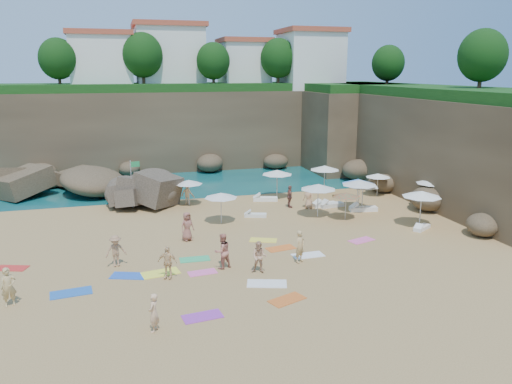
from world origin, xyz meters
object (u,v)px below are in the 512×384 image
object	(u,v)px
person_stand_2	(188,193)
person_stand_5	(143,189)
flag_pole	(133,178)
parasol_2	(325,168)
person_stand_1	(222,251)
person_stand_0	(8,287)
person_stand_4	(309,197)
lounger_0	(325,204)
person_stand_3	(290,197)
parasol_0	(189,182)
person_stand_6	(154,313)
rock_outcrop	(124,205)
parasol_1	(277,172)

from	to	relation	value
person_stand_2	person_stand_5	size ratio (longest dim) A/B	1.11
flag_pole	person_stand_5	size ratio (longest dim) A/B	2.31
parasol_2	person_stand_1	xyz separation A→B (m)	(-11.69, -14.00, -1.20)
person_stand_0	parasol_2	bearing A→B (deg)	19.14
person_stand_0	person_stand_4	bearing A→B (deg)	14.86
person_stand_1	person_stand_2	distance (m)	13.39
parasol_2	lounger_0	world-z (taller)	parasol_2
person_stand_0	flag_pole	bearing A→B (deg)	51.89
person_stand_3	parasol_0	bearing A→B (deg)	73.26
person_stand_6	parasol_2	bearing A→B (deg)	168.83
rock_outcrop	person_stand_0	size ratio (longest dim) A/B	4.11
person_stand_5	person_stand_2	bearing A→B (deg)	-47.74
flag_pole	person_stand_6	world-z (taller)	flag_pole
parasol_1	person_stand_1	size ratio (longest dim) A/B	1.30
person_stand_0	person_stand_2	world-z (taller)	person_stand_0
person_stand_6	person_stand_3	bearing A→B (deg)	172.14
person_stand_3	person_stand_4	xyz separation A→B (m)	(1.29, -0.58, 0.02)
flag_pole	person_stand_6	xyz separation A→B (m)	(0.04, -19.16, -1.50)
person_stand_0	person_stand_1	bearing A→B (deg)	-7.10
parasol_1	person_stand_5	bearing A→B (deg)	164.14
flag_pole	person_stand_0	distance (m)	16.38
parasol_1	person_stand_2	bearing A→B (deg)	179.46
parasol_0	person_stand_0	distance (m)	17.82
parasol_0	parasol_2	xyz separation A→B (m)	(11.58, 0.99, 0.32)
rock_outcrop	parasol_2	bearing A→B (deg)	-1.49
rock_outcrop	parasol_1	world-z (taller)	parasol_1
person_stand_5	parasol_2	bearing A→B (deg)	-14.34
rock_outcrop	person_stand_2	world-z (taller)	person_stand_2
person_stand_3	person_stand_6	xyz separation A→B (m)	(-11.27, -15.98, -0.05)
person_stand_3	person_stand_6	world-z (taller)	person_stand_3
parasol_1	lounger_0	xyz separation A→B (m)	(2.75, -3.40, -1.99)
rock_outcrop	person_stand_5	bearing A→B (deg)	49.45
parasol_1	flag_pole	bearing A→B (deg)	179.05
rock_outcrop	lounger_0	world-z (taller)	rock_outcrop
person_stand_2	flag_pole	bearing A→B (deg)	36.56
flag_pole	parasol_2	xyz separation A→B (m)	(15.68, 0.49, -0.15)
rock_outcrop	person_stand_4	xyz separation A→B (m)	(13.35, -4.67, 0.88)
person_stand_0	person_stand_5	bearing A→B (deg)	52.55
person_stand_2	person_stand_3	size ratio (longest dim) A/B	1.02
person_stand_1	person_stand_3	bearing A→B (deg)	-147.03
rock_outcrop	parasol_2	world-z (taller)	parasol_2
person_stand_6	flag_pole	bearing A→B (deg)	-152.53
flag_pole	person_stand_2	distance (m)	4.29
lounger_0	person_stand_6	world-z (taller)	person_stand_6
person_stand_5	person_stand_6	xyz separation A→B (m)	(-0.79, -21.94, 0.02)
person_stand_4	lounger_0	bearing A→B (deg)	65.57
person_stand_2	person_stand_1	bearing A→B (deg)	128.05
lounger_0	person_stand_6	distance (m)	20.93
parasol_1	person_stand_4	xyz separation A→B (m)	(1.33, -3.57, -1.27)
rock_outcrop	flag_pole	size ratio (longest dim) A/B	2.02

